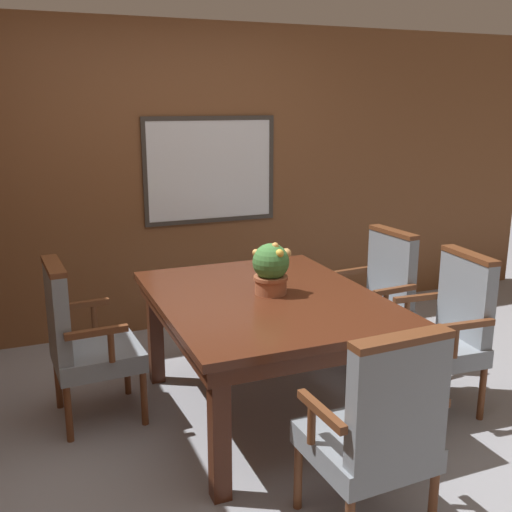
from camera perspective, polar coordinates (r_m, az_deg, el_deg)
ground_plane at (r=3.50m, az=0.51°, el=-17.18°), size 14.00×14.00×0.00m
wall_back at (r=4.88m, az=-8.24°, el=7.12°), size 7.20×0.08×2.45m
dining_table at (r=3.50m, az=0.92°, el=-5.24°), size 1.24×1.55×0.75m
chair_right_far at (r=4.31m, az=11.36°, el=-3.73°), size 0.53×0.56×0.98m
chair_right_near at (r=3.81m, az=17.63°, el=-6.60°), size 0.52×0.56×0.98m
chair_left_far at (r=3.63m, az=-16.23°, el=-7.53°), size 0.51×0.55×0.98m
chair_head_near at (r=2.65m, az=11.49°, el=-15.85°), size 0.55×0.51×0.98m
potted_plant at (r=3.47m, az=1.43°, el=-1.14°), size 0.23×0.23×0.31m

